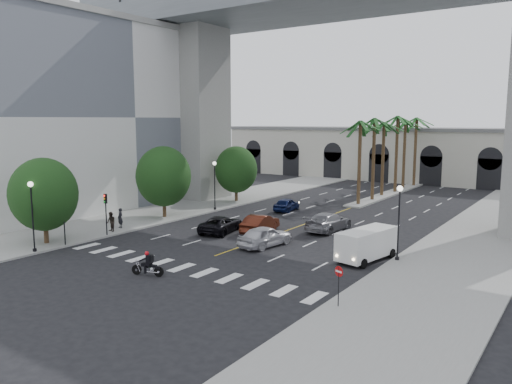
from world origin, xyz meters
name	(u,v)px	position (x,y,z in m)	size (l,w,h in m)	color
ground	(196,262)	(0.00, 0.00, 0.00)	(140.00, 140.00, 0.00)	black
sidewalk_left	(184,208)	(-15.00, 15.00, 0.07)	(8.00, 100.00, 0.15)	gray
sidewalk_right	(474,247)	(15.00, 15.00, 0.07)	(8.00, 100.00, 0.15)	gray
median	(389,194)	(0.00, 38.00, 0.10)	(2.00, 24.00, 0.20)	gray
building_left	(88,115)	(-27.00, 12.00, 10.31)	(16.50, 32.50, 20.60)	silver
pier_building	(427,155)	(0.00, 55.00, 4.27)	(71.00, 10.50, 8.50)	beige
bridge	(372,28)	(3.42, 22.00, 18.51)	(75.00, 13.00, 26.00)	gray
palm_a	(360,126)	(0.00, 28.00, 9.10)	(3.20, 3.20, 10.30)	#47331E
palm_b	(375,123)	(0.10, 32.00, 9.37)	(3.20, 3.20, 10.60)	#47331E
palm_c	(384,127)	(-0.20, 36.00, 8.91)	(3.20, 3.20, 10.10)	#47331E
palm_d	(398,121)	(0.15, 40.00, 9.65)	(3.20, 3.20, 10.90)	#47331E
palm_e	(405,124)	(-0.10, 44.00, 9.19)	(3.20, 3.20, 10.40)	#47331E
palm_f	(417,122)	(0.20, 48.00, 9.46)	(3.20, 3.20, 10.70)	#47331E
street_tree_near	(44,194)	(-13.00, -3.00, 4.02)	(5.20, 5.20, 6.89)	#382616
street_tree_mid	(164,176)	(-13.00, 10.00, 4.21)	(5.44, 5.44, 7.21)	#382616
street_tree_far	(236,170)	(-13.00, 22.00, 3.90)	(5.04, 5.04, 6.68)	#382616
lamp_post_left_near	(32,210)	(-11.40, -5.00, 3.22)	(0.40, 0.40, 5.35)	black
lamp_post_left_far	(215,181)	(-11.40, 16.00, 3.22)	(0.40, 0.40, 5.35)	black
lamp_post_right	(399,216)	(11.40, 8.00, 3.22)	(0.40, 0.40, 5.35)	black
traffic_signal_near	(64,215)	(-11.30, -2.50, 2.51)	(0.25, 0.18, 3.65)	black
traffic_signal_far	(106,207)	(-11.30, 1.50, 2.51)	(0.25, 0.18, 3.65)	black
motorcycle_rider	(148,265)	(-0.50, -3.98, 0.72)	(2.13, 0.85, 1.59)	black
car_a	(265,236)	(1.50, 6.33, 0.82)	(1.94, 4.83, 1.65)	silver
car_b	(260,224)	(-1.50, 10.09, 0.80)	(1.69, 4.85, 1.60)	#42180D
car_c	(221,224)	(-4.43, 8.28, 0.71)	(2.36, 5.12, 1.42)	black
car_d	(328,222)	(3.08, 14.13, 0.82)	(2.29, 5.63, 1.63)	slate
car_e	(286,204)	(-5.01, 20.35, 0.71)	(1.68, 4.17, 1.42)	#0E1844
cargo_van	(367,243)	(9.49, 7.12, 1.23)	(2.84, 5.43, 2.20)	silver
pedestrian_a	(120,218)	(-12.56, 4.03, 1.04)	(0.65, 0.43, 1.78)	black
pedestrian_b	(111,222)	(-12.01, 2.55, 1.01)	(0.84, 0.65, 1.72)	black
do_not_enter_sign	(339,278)	(11.78, -2.28, 1.67)	(0.54, 0.22, 2.30)	black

